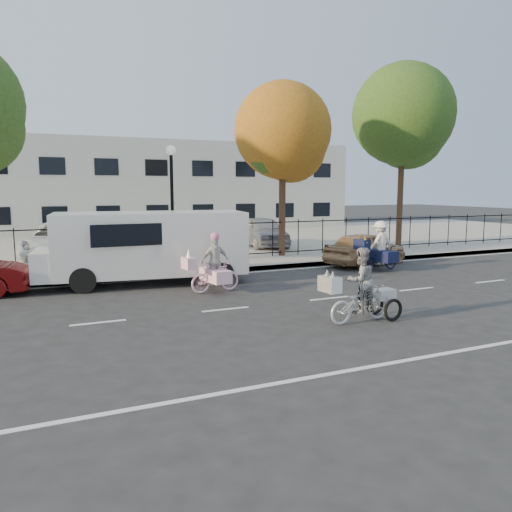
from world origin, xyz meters
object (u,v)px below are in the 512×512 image
zebra_trike (360,293)px  lot_car_c (151,237)px  lot_car_b (60,241)px  unicorn_bike (214,270)px  gold_sedan (366,248)px  white_van (147,244)px  lot_car_d (263,231)px  bull_bike (379,251)px  lamppost (172,184)px

zebra_trike → lot_car_c: (-1.84, 12.71, 0.17)m
zebra_trike → lot_car_b: size_ratio=0.37×
lot_car_b → lot_car_c: bearing=21.8°
unicorn_bike → lot_car_b: (-3.70, 7.58, 0.25)m
gold_sedan → lot_car_b: lot_car_b is taller
white_van → lot_car_d: white_van is taller
unicorn_bike → lot_car_b: unicorn_bike is taller
white_van → lot_car_b: bearing=119.7°
bull_bike → lot_car_d: bull_bike is taller
lamppost → lot_car_d: 7.08m
unicorn_bike → zebra_trike: bearing=-162.5°
gold_sedan → lot_car_b: bearing=46.9°
zebra_trike → lot_car_d: bearing=-19.5°
zebra_trike → bull_bike: size_ratio=0.99×
zebra_trike → white_van: size_ratio=0.30×
white_van → gold_sedan: 8.51m
lamppost → zebra_trike: lamppost is taller
lot_car_b → lot_car_d: (9.25, 1.04, -0.02)m
unicorn_bike → lamppost: bearing=-6.9°
unicorn_bike → lot_car_d: (5.54, 8.62, 0.23)m
gold_sedan → lot_car_c: size_ratio=0.94×
lot_car_c → zebra_trike: bearing=-66.8°
unicorn_bike → white_van: 2.60m
zebra_trike → lot_car_b: 13.16m
unicorn_bike → white_van: (-1.44, 2.09, 0.59)m
lot_car_b → lot_car_d: 9.31m
gold_sedan → bull_bike: bearing=146.7°
white_van → lamppost: bearing=67.9°
unicorn_bike → bull_bike: size_ratio=0.88×
lamppost → unicorn_bike: size_ratio=2.51×
unicorn_bike → lot_car_c: (0.05, 8.39, 0.17)m
lamppost → white_van: (-1.50, -2.66, -1.89)m
lamppost → white_van: 3.59m
lamppost → zebra_trike: size_ratio=2.23×
zebra_trike → unicorn_bike: bearing=19.9°
lamppost → lot_car_b: lamppost is taller
lot_car_d → white_van: bearing=-128.7°
lot_car_b → lot_car_c: lot_car_b is taller
lamppost → unicorn_bike: lamppost is taller
lot_car_c → lot_car_d: 5.50m
unicorn_bike → lot_car_b: size_ratio=0.32×
zebra_trike → gold_sedan: zebra_trike is taller
lot_car_b → zebra_trike: bearing=-55.1°
lamppost → unicorn_bike: 5.36m
bull_bike → lot_car_b: 12.21m
unicorn_bike → lot_car_c: size_ratio=0.43×
lot_car_b → lot_car_c: size_ratio=1.33×
bull_bike → white_van: bearing=75.3°
lot_car_b → unicorn_bike: bearing=-54.3°
lamppost → lot_car_b: 5.21m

